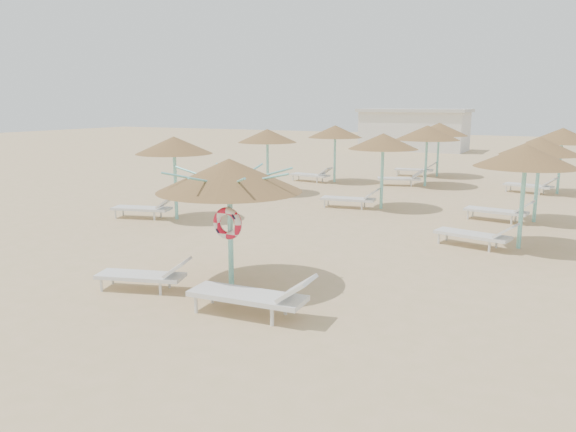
% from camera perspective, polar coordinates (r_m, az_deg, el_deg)
% --- Properties ---
extents(ground, '(120.00, 120.00, 0.00)m').
position_cam_1_polar(ground, '(11.69, -2.99, -6.93)').
color(ground, tan).
rests_on(ground, ground).
extents(main_palapa, '(2.90, 2.90, 2.60)m').
position_cam_1_polar(main_palapa, '(11.18, -5.99, 4.08)').
color(main_palapa, '#80DED3').
rests_on(main_palapa, ground).
extents(lounger_main_a, '(1.96, 1.08, 0.68)m').
position_cam_1_polar(lounger_main_a, '(11.56, -14.18, -5.80)').
color(lounger_main_a, silver).
rests_on(lounger_main_a, ground).
extents(lounger_main_b, '(2.30, 0.82, 0.82)m').
position_cam_1_polar(lounger_main_b, '(9.88, -3.38, -8.01)').
color(lounger_main_b, silver).
rests_on(lounger_main_b, ground).
extents(palapa_field, '(21.14, 17.41, 2.72)m').
position_cam_1_polar(palapa_field, '(21.68, 18.78, 7.18)').
color(palapa_field, '#80DED3').
rests_on(palapa_field, ground).
extents(service_hut, '(8.40, 4.40, 3.25)m').
position_cam_1_polar(service_hut, '(46.12, 12.71, 8.57)').
color(service_hut, silver).
rests_on(service_hut, ground).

